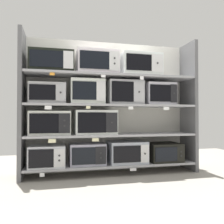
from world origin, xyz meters
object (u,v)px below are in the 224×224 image
microwave_10 (52,62)px  microwave_0 (47,156)px  microwave_6 (48,94)px  microwave_9 (158,94)px  microwave_8 (124,93)px  microwave_4 (50,123)px  microwave_7 (87,92)px  microwave_3 (163,152)px  microwave_5 (95,122)px  microwave_2 (127,152)px  microwave_11 (97,63)px  microwave_12 (140,66)px  microwave_1 (87,154)px

microwave_10 → microwave_0: bearing=-179.7°
microwave_6 → microwave_9: 1.58m
microwave_8 → microwave_9: (0.52, 0.00, -0.01)m
microwave_4 → microwave_7: (0.49, 0.00, 0.42)m
microwave_0 → microwave_9: (1.58, 0.00, 0.84)m
microwave_3 → microwave_6: bearing=180.0°
microwave_7 → microwave_10: bearing=-180.0°
microwave_0 → microwave_5: bearing=0.0°
microwave_7 → microwave_2: bearing=-0.0°
microwave_2 → microwave_5: (-0.45, -0.00, 0.42)m
microwave_0 → microwave_9: bearing=0.0°
microwave_2 → microwave_4: microwave_4 is taller
microwave_5 → microwave_11: size_ratio=0.98×
microwave_3 → microwave_12: bearing=180.0°
microwave_0 → microwave_6: 0.82m
microwave_5 → microwave_12: 1.04m
microwave_5 → microwave_9: size_ratio=1.29×
microwave_10 → microwave_7: bearing=0.0°
microwave_5 → microwave_8: size_ratio=1.15×
microwave_3 → microwave_5: size_ratio=0.84×
microwave_1 → microwave_6: size_ratio=1.02×
microwave_10 → microwave_12: bearing=0.0°
microwave_9 → microwave_10: bearing=180.0°
microwave_8 → microwave_12: microwave_12 is taller
microwave_6 → microwave_9: (1.58, -0.00, 0.03)m
microwave_1 → microwave_4: (-0.49, -0.00, 0.42)m
microwave_3 → microwave_4: (-1.62, -0.00, 0.44)m
microwave_7 → microwave_10: microwave_10 is taller
microwave_0 → microwave_3: microwave_0 is taller
microwave_0 → microwave_6: (0.00, 0.00, 0.82)m
microwave_6 → microwave_9: size_ratio=1.07×
microwave_0 → microwave_1: size_ratio=0.96×
microwave_1 → microwave_12: bearing=0.0°
microwave_10 → microwave_3: bearing=-0.0°
microwave_1 → microwave_9: size_ratio=1.10×
microwave_9 → microwave_10: 1.57m
microwave_12 → microwave_0: bearing=-180.0°
microwave_4 → microwave_9: bearing=0.0°
microwave_0 → microwave_4: size_ratio=0.87×
microwave_2 → microwave_5: microwave_5 is taller
microwave_0 → microwave_4: 0.43m
microwave_8 → microwave_9: 0.52m
microwave_3 → microwave_0: bearing=-180.0°
microwave_1 → microwave_9: 1.34m
microwave_4 → microwave_6: microwave_6 is taller
microwave_9 → microwave_10: size_ratio=0.77×
microwave_6 → microwave_7: (0.52, 0.00, 0.03)m
microwave_0 → microwave_3: size_ratio=0.98×
microwave_10 → microwave_11: bearing=0.0°
microwave_7 → microwave_9: 1.05m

